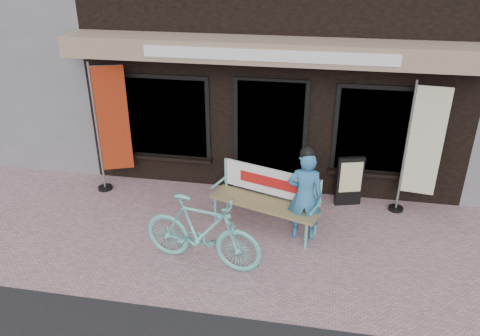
% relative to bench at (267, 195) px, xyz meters
% --- Properties ---
extents(ground, '(70.00, 70.00, 0.00)m').
position_rel_bench_xyz_m(ground, '(-0.12, -0.73, -0.59)').
color(ground, '#B0868E').
rests_on(ground, ground).
extents(storefront, '(7.00, 6.77, 6.00)m').
position_rel_bench_xyz_m(storefront, '(-0.12, 4.23, 2.40)').
color(storefront, black).
rests_on(storefront, ground).
extents(bench, '(1.90, 1.02, 1.00)m').
position_rel_bench_xyz_m(bench, '(0.00, 0.00, 0.00)').
color(bench, '#62BFBB').
rests_on(bench, ground).
extents(person, '(0.55, 0.36, 1.61)m').
position_rel_bench_xyz_m(person, '(0.62, -0.24, 0.20)').
color(person, teal).
rests_on(person, ground).
extents(bicycle, '(1.91, 0.84, 1.11)m').
position_rel_bench_xyz_m(bicycle, '(-0.80, -1.20, -0.03)').
color(bicycle, '#62BFBB').
rests_on(bicycle, ground).
extents(nobori_red, '(0.73, 0.40, 2.49)m').
position_rel_bench_xyz_m(nobori_red, '(-3.01, 0.80, 0.70)').
color(nobori_red, gray).
rests_on(nobori_red, ground).
extents(nobori_cream, '(0.70, 0.29, 2.38)m').
position_rel_bench_xyz_m(nobori_cream, '(2.46, 0.88, 0.64)').
color(nobori_cream, gray).
rests_on(nobori_cream, ground).
extents(menu_stand, '(0.47, 0.22, 0.94)m').
position_rel_bench_xyz_m(menu_stand, '(1.36, 0.96, -0.11)').
color(menu_stand, black).
rests_on(menu_stand, ground).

